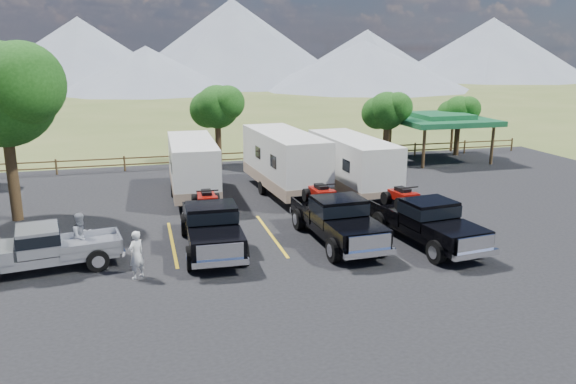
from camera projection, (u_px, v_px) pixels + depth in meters
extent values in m
plane|color=#455725|center=(352.00, 266.00, 19.90)|extent=(320.00, 320.00, 0.00)
cube|color=black|center=(325.00, 239.00, 22.70)|extent=(44.00, 34.00, 0.04)
cube|color=gold|center=(172.00, 243.00, 22.13)|extent=(0.12, 5.50, 0.01)
cube|color=gold|center=(271.00, 235.00, 23.13)|extent=(0.12, 5.50, 0.01)
cube|color=gold|center=(361.00, 227.00, 24.13)|extent=(0.12, 5.50, 0.01)
cube|color=gold|center=(445.00, 220.00, 25.13)|extent=(0.12, 5.50, 0.01)
cylinder|color=#312113|center=(12.00, 172.00, 24.64)|extent=(0.48, 0.48, 4.48)
sphere|color=#143F0F|center=(3.00, 95.00, 23.81)|extent=(4.48, 4.48, 4.48)
sphere|color=#143F0F|center=(22.00, 84.00, 23.18)|extent=(3.52, 3.52, 3.52)
cylinder|color=#312113|center=(386.00, 142.00, 37.71)|extent=(0.39, 0.39, 2.80)
sphere|color=#143F0F|center=(387.00, 111.00, 37.19)|extent=(2.52, 2.52, 2.52)
sphere|color=#143F0F|center=(398.00, 107.00, 36.83)|extent=(1.98, 1.98, 1.98)
sphere|color=#143F0F|center=(377.00, 113.00, 37.48)|extent=(2.16, 2.16, 2.16)
cylinder|color=#312113|center=(457.00, 138.00, 40.18)|extent=(0.38, 0.38, 2.52)
sphere|color=#143F0F|center=(459.00, 112.00, 39.71)|extent=(2.24, 2.24, 2.24)
sphere|color=#143F0F|center=(468.00, 109.00, 39.40)|extent=(1.76, 1.76, 1.76)
sphere|color=#143F0F|center=(450.00, 114.00, 39.97)|extent=(1.92, 1.92, 1.92)
cylinder|color=#312113|center=(218.00, 142.00, 36.80)|extent=(0.41, 0.41, 3.08)
sphere|color=#143F0F|center=(217.00, 107.00, 36.22)|extent=(2.80, 2.80, 2.80)
sphere|color=#143F0F|center=(228.00, 103.00, 35.83)|extent=(2.20, 2.20, 2.20)
sphere|color=#143F0F|center=(208.00, 109.00, 36.55)|extent=(2.40, 2.40, 2.40)
cylinder|color=#4F3E21|center=(56.00, 167.00, 34.09)|extent=(0.12, 0.12, 1.00)
cylinder|color=#4F3E21|center=(125.00, 164.00, 35.09)|extent=(0.12, 0.12, 1.00)
cylinder|color=#4F3E21|center=(189.00, 161.00, 36.09)|extent=(0.12, 0.12, 1.00)
cylinder|color=#4F3E21|center=(250.00, 158.00, 37.09)|extent=(0.12, 0.12, 1.00)
cylinder|color=#4F3E21|center=(308.00, 155.00, 38.09)|extent=(0.12, 0.12, 1.00)
cylinder|color=#4F3E21|center=(363.00, 152.00, 39.09)|extent=(0.12, 0.12, 1.00)
cylinder|color=#4F3E21|center=(415.00, 149.00, 40.09)|extent=(0.12, 0.12, 1.00)
cylinder|color=#4F3E21|center=(465.00, 147.00, 41.08)|extent=(0.12, 0.12, 1.00)
cylinder|color=#4F3E21|center=(512.00, 145.00, 42.08)|extent=(0.12, 0.12, 1.00)
cube|color=#4F3E21|center=(279.00, 157.00, 37.60)|extent=(36.00, 0.06, 0.08)
cube|color=#4F3E21|center=(279.00, 151.00, 37.50)|extent=(36.00, 0.06, 0.08)
cylinder|color=#4F3E21|center=(424.00, 149.00, 35.77)|extent=(0.20, 0.20, 2.60)
cylinder|color=#4F3E21|center=(390.00, 137.00, 40.45)|extent=(0.20, 0.20, 2.60)
cylinder|color=#4F3E21|center=(492.00, 145.00, 37.02)|extent=(0.20, 0.20, 2.60)
cylinder|color=#4F3E21|center=(452.00, 135.00, 41.70)|extent=(0.20, 0.20, 2.60)
cube|color=#1B6137|center=(440.00, 120.00, 38.37)|extent=(6.20, 6.20, 0.35)
cube|color=#1B6137|center=(441.00, 116.00, 38.30)|extent=(3.50, 3.50, 0.35)
cone|color=slate|center=(80.00, 51.00, 118.49)|extent=(44.00, 44.00, 14.00)
cone|color=slate|center=(233.00, 42.00, 122.25)|extent=(52.00, 52.00, 18.00)
cone|color=slate|center=(367.00, 55.00, 137.10)|extent=(40.00, 40.00, 12.00)
cone|color=slate|center=(491.00, 49.00, 140.98)|extent=(50.00, 50.00, 15.00)
cone|color=slate|center=(147.00, 69.00, 99.09)|extent=(32.00, 32.00, 8.00)
cone|color=slate|center=(364.00, 65.00, 106.15)|extent=(40.00, 40.00, 9.00)
cube|color=black|center=(212.00, 234.00, 21.33)|extent=(1.97, 5.63, 0.35)
cube|color=black|center=(217.00, 241.00, 19.47)|extent=(1.93, 1.82, 0.49)
cube|color=black|center=(211.00, 217.00, 21.05)|extent=(1.88, 1.58, 0.98)
cube|color=black|center=(211.00, 213.00, 21.01)|extent=(1.92, 1.64, 0.44)
cube|color=black|center=(207.00, 214.00, 22.92)|extent=(1.95, 2.40, 0.54)
cube|color=silver|center=(220.00, 252.00, 18.54)|extent=(1.57, 0.13, 0.54)
cube|color=silver|center=(221.00, 263.00, 18.58)|extent=(1.92, 0.23, 0.22)
cube|color=silver|center=(205.00, 214.00, 24.11)|extent=(1.92, 0.21, 0.22)
cylinder|color=black|center=(191.00, 258.00, 19.34)|extent=(0.32, 0.89, 0.88)
cylinder|color=black|center=(244.00, 254.00, 19.75)|extent=(0.32, 0.89, 0.88)
cylinder|color=black|center=(185.00, 225.00, 23.00)|extent=(0.32, 0.89, 0.88)
cylinder|color=black|center=(229.00, 222.00, 23.40)|extent=(0.32, 0.89, 0.88)
cube|color=maroon|center=(207.00, 199.00, 22.76)|extent=(0.72, 1.29, 0.34)
cube|color=black|center=(206.00, 193.00, 22.70)|extent=(0.41, 0.75, 0.18)
cube|color=maroon|center=(208.00, 200.00, 22.23)|extent=(0.79, 0.37, 0.22)
cylinder|color=black|center=(207.00, 191.00, 22.24)|extent=(0.88, 0.09, 0.06)
cylinder|color=black|center=(197.00, 208.00, 22.20)|extent=(0.27, 0.56, 0.55)
cylinder|color=black|center=(219.00, 206.00, 22.40)|extent=(0.27, 0.56, 0.55)
cylinder|color=black|center=(195.00, 201.00, 23.22)|extent=(0.27, 0.56, 0.55)
cylinder|color=black|center=(216.00, 199.00, 23.41)|extent=(0.27, 0.56, 0.55)
cube|color=black|center=(337.00, 227.00, 22.16)|extent=(2.10, 5.77, 0.36)
cube|color=black|center=(358.00, 232.00, 20.29)|extent=(2.00, 1.88, 0.50)
cube|color=black|center=(339.00, 210.00, 21.87)|extent=(1.95, 1.64, 1.00)
cube|color=black|center=(339.00, 206.00, 21.83)|extent=(1.99, 1.70, 0.45)
cube|color=black|center=(321.00, 208.00, 23.75)|extent=(2.03, 2.48, 0.55)
cube|color=silver|center=(370.00, 243.00, 19.37)|extent=(1.60, 0.15, 0.55)
cube|color=silver|center=(370.00, 254.00, 19.41)|extent=(1.96, 0.27, 0.22)
cube|color=silver|center=(311.00, 208.00, 24.94)|extent=(1.96, 0.25, 0.22)
cylinder|color=black|center=(334.00, 250.00, 20.10)|extent=(0.34, 0.91, 0.90)
cylinder|color=black|center=(381.00, 245.00, 20.65)|extent=(0.34, 0.91, 0.90)
cylinder|color=black|center=(299.00, 219.00, 23.75)|extent=(0.34, 0.91, 0.90)
cylinder|color=black|center=(340.00, 215.00, 24.30)|extent=(0.34, 0.91, 0.90)
cube|color=maroon|center=(321.00, 193.00, 23.58)|extent=(0.76, 1.33, 0.35)
cube|color=black|center=(321.00, 187.00, 23.52)|extent=(0.43, 0.77, 0.18)
cube|color=maroon|center=(326.00, 194.00, 23.05)|extent=(0.81, 0.39, 0.22)
cylinder|color=black|center=(325.00, 185.00, 23.05)|extent=(0.90, 0.10, 0.06)
cylinder|color=black|center=(316.00, 201.00, 22.99)|extent=(0.29, 0.57, 0.56)
cylinder|color=black|center=(336.00, 200.00, 23.25)|extent=(0.29, 0.57, 0.56)
cylinder|color=black|center=(307.00, 195.00, 24.00)|extent=(0.29, 0.57, 0.56)
cylinder|color=black|center=(326.00, 193.00, 24.27)|extent=(0.29, 0.57, 0.56)
cube|color=black|center=(426.00, 229.00, 21.96)|extent=(2.45, 5.71, 0.35)
cube|color=black|center=(457.00, 234.00, 20.19)|extent=(2.06, 1.96, 0.49)
cube|color=black|center=(429.00, 212.00, 21.68)|extent=(2.00, 1.73, 0.97)
cube|color=black|center=(429.00, 209.00, 21.64)|extent=(2.04, 1.79, 0.44)
cube|color=black|center=(402.00, 211.00, 23.46)|extent=(2.13, 2.54, 0.53)
cube|color=silver|center=(476.00, 244.00, 19.32)|extent=(1.55, 0.27, 0.53)
cube|color=silver|center=(476.00, 255.00, 19.36)|extent=(1.91, 0.41, 0.21)
cube|color=silver|center=(386.00, 211.00, 24.59)|extent=(1.91, 0.39, 0.21)
cylinder|color=black|center=(436.00, 252.00, 19.94)|extent=(0.40, 0.90, 0.87)
cylinder|color=black|center=(478.00, 245.00, 20.60)|extent=(0.40, 0.90, 0.87)
cylinder|color=black|center=(380.00, 222.00, 23.40)|extent=(0.40, 0.90, 0.87)
cylinder|color=black|center=(417.00, 217.00, 24.06)|extent=(0.40, 0.90, 0.87)
cube|color=maroon|center=(402.00, 195.00, 23.30)|extent=(0.83, 1.34, 0.34)
cube|color=black|center=(403.00, 190.00, 23.24)|extent=(0.47, 0.77, 0.17)
cube|color=maroon|center=(410.00, 196.00, 22.80)|extent=(0.81, 0.43, 0.21)
cylinder|color=black|center=(409.00, 188.00, 22.80)|extent=(0.87, 0.16, 0.06)
cylinder|color=black|center=(400.00, 204.00, 22.71)|extent=(0.32, 0.57, 0.54)
cylinder|color=black|center=(418.00, 202.00, 23.03)|extent=(0.32, 0.57, 0.54)
cylinder|color=black|center=(386.00, 198.00, 23.67)|extent=(0.32, 0.57, 0.54)
cylinder|color=black|center=(404.00, 196.00, 23.99)|extent=(0.32, 0.57, 0.54)
cube|color=white|center=(193.00, 164.00, 28.66)|extent=(2.38, 6.90, 2.46)
cube|color=gray|center=(193.00, 182.00, 28.90)|extent=(2.40, 6.94, 0.55)
cube|color=black|center=(171.00, 167.00, 26.74)|extent=(0.04, 0.82, 0.55)
cube|color=black|center=(218.00, 165.00, 27.23)|extent=(0.04, 0.82, 0.55)
cylinder|color=black|center=(173.00, 191.00, 29.04)|extent=(0.25, 0.64, 0.64)
cylinder|color=black|center=(213.00, 188.00, 29.50)|extent=(0.25, 0.64, 0.64)
cube|color=black|center=(201.00, 211.00, 24.97)|extent=(0.15, 1.65, 0.09)
cube|color=white|center=(284.00, 158.00, 29.21)|extent=(2.98, 7.68, 2.71)
cube|color=gray|center=(284.00, 178.00, 29.47)|extent=(3.01, 7.72, 0.60)
cube|color=black|center=(273.00, 162.00, 27.03)|extent=(0.09, 0.90, 0.60)
cube|color=black|center=(320.00, 158.00, 27.81)|extent=(0.09, 0.90, 0.60)
cylinder|color=black|center=(262.00, 188.00, 29.50)|extent=(0.30, 0.72, 0.70)
cylinder|color=black|center=(302.00, 184.00, 30.23)|extent=(0.30, 0.72, 0.70)
cube|color=black|center=(318.00, 208.00, 25.30)|extent=(0.26, 1.81, 0.10)
cube|color=white|center=(352.00, 162.00, 28.79)|extent=(2.63, 7.16, 2.54)
cube|color=gray|center=(352.00, 181.00, 29.04)|extent=(2.65, 7.19, 0.56)
cube|color=black|center=(346.00, 166.00, 26.77)|extent=(0.06, 0.85, 0.56)
cube|color=black|center=(389.00, 163.00, 27.45)|extent=(0.06, 0.85, 0.56)
cylinder|color=black|center=(331.00, 190.00, 29.10)|extent=(0.27, 0.67, 0.66)
cylinder|color=black|center=(368.00, 187.00, 29.73)|extent=(0.27, 0.67, 0.66)
cube|color=black|center=(392.00, 210.00, 25.09)|extent=(0.20, 1.69, 0.09)
cube|color=#999BA1|center=(43.00, 256.00, 19.28)|extent=(5.07, 2.34, 0.31)
cube|color=#999BA1|center=(38.00, 239.00, 19.09)|extent=(1.58, 1.80, 0.86)
cube|color=black|center=(38.00, 236.00, 19.06)|extent=(1.63, 1.85, 0.39)
cube|color=#999BA1|center=(90.00, 243.00, 19.83)|extent=(2.29, 1.95, 0.47)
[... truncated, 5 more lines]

